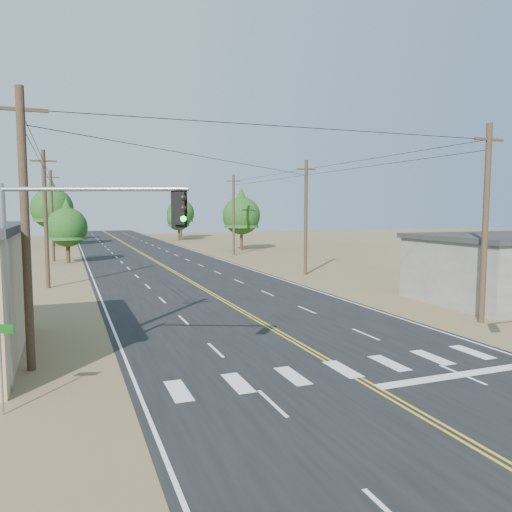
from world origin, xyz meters
name	(u,v)px	position (x,y,z in m)	size (l,w,h in m)	color
road	(195,284)	(0.00, 30.00, 0.01)	(15.00, 200.00, 0.02)	black
utility_pole_left_near	(25,228)	(-10.50, 12.00, 5.12)	(1.80, 0.30, 10.00)	#4C3826
utility_pole_left_mid	(46,218)	(-10.50, 32.00, 5.12)	(1.80, 0.30, 10.00)	#4C3826
utility_pole_left_far	(52,215)	(-10.50, 52.00, 5.12)	(1.80, 0.30, 10.00)	#4C3826
utility_pole_right_near	(485,222)	(10.50, 12.00, 5.12)	(1.80, 0.30, 10.00)	#4C3826
utility_pole_right_mid	(306,216)	(10.50, 32.00, 5.12)	(1.80, 0.30, 10.00)	#4C3826
utility_pole_right_far	(234,214)	(10.50, 52.00, 5.12)	(1.80, 0.30, 10.00)	#4C3826
signal_mast_left	(58,251)	(-9.42, 9.30, 4.49)	(5.47, 2.58, 6.58)	gray
street_sign	(1,354)	(-11.00, 8.00, 1.74)	(0.75, 0.25, 2.60)	gray
tree_left_near	(67,223)	(-9.00, 49.43, 4.25)	(4.17, 4.17, 6.96)	#3F2D1E
tree_left_mid	(52,204)	(-11.01, 76.68, 6.49)	(6.36, 6.36, 10.61)	#3F2D1E
tree_left_far	(59,212)	(-10.24, 92.73, 5.19)	(5.10, 5.10, 8.49)	#3F2D1E
tree_right_near	(241,212)	(13.80, 58.52, 5.36)	(5.25, 5.25, 8.76)	#3F2D1E
tree_right_mid	(179,216)	(10.27, 83.33, 4.38)	(4.30, 4.30, 7.17)	#3F2D1E
tree_right_far	(181,210)	(12.17, 90.25, 5.49)	(5.38, 5.38, 8.97)	#3F2D1E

